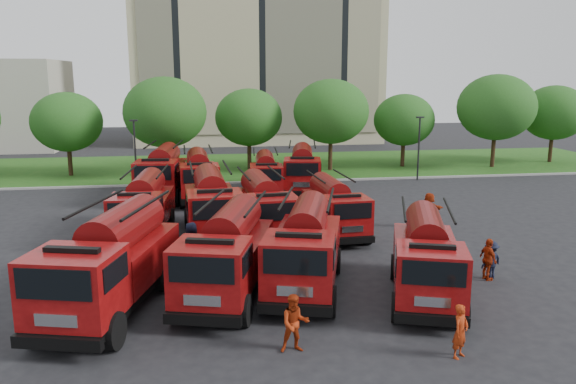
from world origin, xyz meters
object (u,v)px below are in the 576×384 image
fire_truck_4 (144,207)px  firefighter_0 (459,357)px  fire_truck_3 (426,257)px  firefighter_1 (295,351)px  fire_truck_7 (334,207)px  fire_truck_5 (212,205)px  fire_truck_8 (163,173)px  fire_truck_11 (302,170)px  firefighter_3 (490,278)px  fire_truck_10 (266,174)px  firefighter_4 (192,263)px  fire_truck_6 (264,207)px  fire_truck_2 (305,247)px  firefighter_2 (487,280)px  firefighter_5 (428,228)px  fire_truck_1 (227,253)px  fire_truck_0 (111,262)px  fire_truck_9 (199,176)px

fire_truck_4 → firefighter_0: 18.13m
fire_truck_3 → firefighter_1: bearing=-129.1°
fire_truck_3 → fire_truck_7: bearing=117.3°
fire_truck_5 → fire_truck_8: fire_truck_8 is taller
fire_truck_3 → fire_truck_11: bearing=111.9°
fire_truck_3 → firefighter_3: size_ratio=4.54×
fire_truck_10 → firefighter_1: fire_truck_10 is taller
firefighter_4 → firefighter_0: bearing=164.7°
fire_truck_5 → fire_truck_6: size_ratio=1.08×
fire_truck_7 → fire_truck_2: bearing=-114.7°
fire_truck_8 → firefighter_2: bearing=-46.9°
firefighter_1 → firefighter_3: firefighter_1 is taller
fire_truck_2 → fire_truck_3: (4.34, -1.61, -0.09)m
firefighter_5 → firefighter_4: bearing=14.6°
fire_truck_1 → firefighter_3: 11.00m
fire_truck_2 → firefighter_1: size_ratio=4.17×
fire_truck_8 → firefighter_1: size_ratio=4.30×
fire_truck_0 → firefighter_4: bearing=75.3°
fire_truck_2 → fire_truck_10: (0.40, 17.89, -0.20)m
firefighter_2 → firefighter_4: (-12.08, 3.91, 0.00)m
fire_truck_11 → firefighter_1: size_ratio=4.11×
fire_truck_6 → fire_truck_8: bearing=114.3°
fire_truck_0 → fire_truck_2: bearing=23.9°
firefighter_5 → fire_truck_11: bearing=-67.2°
fire_truck_7 → fire_truck_9: (-7.16, 9.69, 0.17)m
fire_truck_4 → fire_truck_9: size_ratio=0.99×
fire_truck_4 → firefighter_2: fire_truck_4 is taller
fire_truck_7 → fire_truck_8: 14.20m
fire_truck_7 → firefighter_2: bearing=-62.1°
fire_truck_9 → firefighter_0: 24.70m
fire_truck_5 → firefighter_4: (-0.97, -4.15, -1.71)m
fire_truck_0 → fire_truck_7: bearing=55.2°
fire_truck_7 → firefighter_5: size_ratio=3.25×
fire_truck_6 → firefighter_1: 12.65m
fire_truck_0 → fire_truck_2: 7.29m
fire_truck_10 → fire_truck_4: bearing=-123.3°
fire_truck_1 → firefighter_2: (10.64, 0.05, -1.67)m
fire_truck_1 → fire_truck_7: size_ratio=1.19×
fire_truck_2 → firefighter_3: size_ratio=4.81×
fire_truck_10 → firefighter_2: fire_truck_10 is taller
fire_truck_4 → fire_truck_11: bearing=48.6°
fire_truck_2 → fire_truck_10: size_ratio=1.17×
firefighter_2 → fire_truck_9: bearing=26.8°
fire_truck_3 → firefighter_5: size_ratio=3.64×
fire_truck_10 → firefighter_0: bearing=-77.8°
fire_truck_4 → fire_truck_8: 9.52m
firefighter_2 → firefighter_4: bearing=64.7°
fire_truck_2 → fire_truck_7: size_ratio=1.18×
fire_truck_5 → fire_truck_10: (3.92, 10.10, -0.26)m
firefighter_2 → firefighter_3: (0.23, 0.16, 0.00)m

